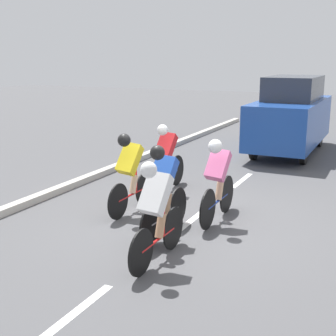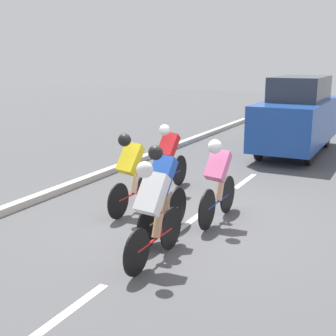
# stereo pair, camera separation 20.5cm
# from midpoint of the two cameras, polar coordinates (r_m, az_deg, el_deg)

# --- Properties ---
(ground_plane) EXTENTS (60.00, 60.00, 0.00)m
(ground_plane) POSITION_cam_midpoint_polar(r_m,az_deg,el_deg) (8.23, 1.97, -6.56)
(ground_plane) COLOR #4C4C4F
(lane_stripe_near) EXTENTS (0.12, 1.40, 0.01)m
(lane_stripe_near) POSITION_cam_midpoint_polar(r_m,az_deg,el_deg) (5.64, -12.30, -16.82)
(lane_stripe_near) COLOR white
(lane_stripe_near) RESTS_ON ground
(lane_stripe_mid) EXTENTS (0.12, 1.40, 0.01)m
(lane_stripe_mid) POSITION_cam_midpoint_polar(r_m,az_deg,el_deg) (8.14, 1.67, -6.77)
(lane_stripe_mid) COLOR white
(lane_stripe_mid) RESTS_ON ground
(lane_stripe_far) EXTENTS (0.12, 1.40, 0.01)m
(lane_stripe_far) POSITION_cam_midpoint_polar(r_m,az_deg,el_deg) (11.01, 8.48, -1.49)
(lane_stripe_far) COLOR white
(lane_stripe_far) RESTS_ON ground
(curb) EXTENTS (0.20, 25.90, 0.14)m
(curb) POSITION_cam_midpoint_polar(r_m,az_deg,el_deg) (9.79, -15.72, -3.34)
(curb) COLOR #B7B2A8
(curb) RESTS_ON ground
(cyclist_yellow) EXTENTS (0.37, 1.62, 1.51)m
(cyclist_yellow) POSITION_cam_midpoint_polar(r_m,az_deg,el_deg) (8.49, -5.36, -0.29)
(cyclist_yellow) COLOR black
(cyclist_yellow) RESTS_ON ground
(cyclist_blue) EXTENTS (0.36, 1.65, 1.54)m
(cyclist_blue) POSITION_cam_midpoint_polar(r_m,az_deg,el_deg) (7.26, -1.39, -2.58)
(cyclist_blue) COLOR black
(cyclist_blue) RESTS_ON ground
(cyclist_pink) EXTENTS (0.37, 1.67, 1.50)m
(cyclist_pink) POSITION_cam_midpoint_polar(r_m,az_deg,el_deg) (8.02, 5.34, -1.22)
(cyclist_pink) COLOR black
(cyclist_pink) RESTS_ON ground
(cyclist_red) EXTENTS (0.37, 1.65, 1.48)m
(cyclist_red) POSITION_cam_midpoint_polar(r_m,az_deg,el_deg) (9.82, -0.80, 1.47)
(cyclist_red) COLOR black
(cyclist_red) RESTS_ON ground
(cyclist_white) EXTENTS (0.35, 1.63, 1.51)m
(cyclist_white) POSITION_cam_midpoint_polar(r_m,az_deg,el_deg) (6.38, -2.39, -5.03)
(cyclist_white) COLOR black
(cyclist_white) RESTS_ON ground
(support_car) EXTENTS (1.70, 4.54, 2.25)m
(support_car) POSITION_cam_midpoint_polar(r_m,az_deg,el_deg) (14.35, 14.36, 6.25)
(support_car) COLOR black
(support_car) RESTS_ON ground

